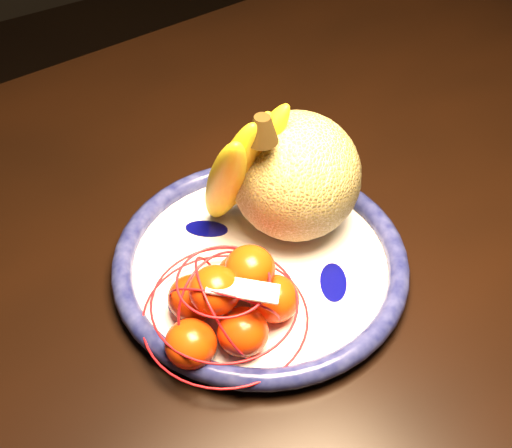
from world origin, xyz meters
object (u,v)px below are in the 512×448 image
dining_table (268,267)px  banana_bunch (236,165)px  cantaloupe (296,176)px  mandarin_bag (229,302)px  fruit_bowl (260,263)px

dining_table → banana_bunch: (-0.05, -0.00, 0.20)m
cantaloupe → mandarin_bag: size_ratio=0.80×
fruit_bowl → banana_bunch: banana_bunch is taller
dining_table → banana_bunch: bearing=177.6°
fruit_bowl → mandarin_bag: mandarin_bag is taller
mandarin_bag → banana_bunch: bearing=57.3°
fruit_bowl → cantaloupe: bearing=28.5°
dining_table → mandarin_bag: size_ratio=8.90×
fruit_bowl → banana_bunch: bearing=85.8°
dining_table → cantaloupe: 0.18m
banana_bunch → fruit_bowl: bearing=-114.9°
banana_bunch → mandarin_bag: banana_bunch is taller
dining_table → mandarin_bag: bearing=-140.2°
cantaloupe → banana_bunch: 0.07m
fruit_bowl → dining_table: bearing=51.9°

